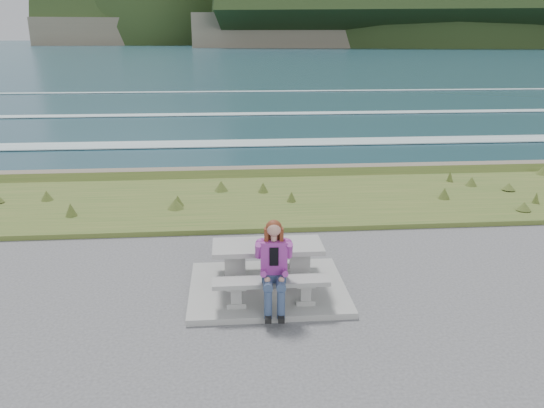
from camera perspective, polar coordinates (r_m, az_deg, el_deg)
name	(u,v)px	position (r m, az deg, el deg)	size (l,w,h in m)	color
concrete_slab	(268,288)	(9.03, -0.47, -9.07)	(2.60, 2.10, 0.10)	gray
picnic_table	(268,254)	(8.77, -0.48, -5.37)	(1.80, 0.75, 0.75)	gray
bench_landward	(271,285)	(8.23, -0.10, -8.76)	(1.80, 0.35, 0.45)	gray
bench_seaward	(265,251)	(9.50, -0.80, -5.02)	(1.80, 0.35, 0.45)	gray
grass_verge	(253,203)	(13.69, -2.09, 0.14)	(160.00, 4.50, 0.22)	#365720
shore_drop	(248,175)	(16.48, -2.59, 3.15)	(160.00, 0.80, 2.20)	#665B4C
ocean	(237,134)	(33.66, -3.79, 7.55)	(1600.00, 1600.00, 0.09)	#1B3E4C
headland_range	(478,28)	(448.94, 21.28, 17.20)	(729.83, 363.95, 211.18)	#665B4C
seated_woman	(274,279)	(8.04, 0.22, -8.10)	(0.42, 0.71, 1.41)	navy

